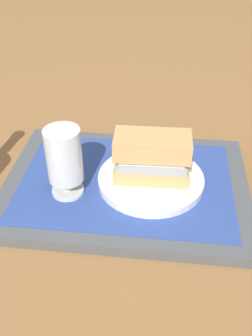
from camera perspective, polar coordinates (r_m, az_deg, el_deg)
The scene contains 6 objects.
ground_plane at distance 0.71m, azimuth -0.00°, elevation -3.23°, with size 3.00×3.00×0.00m, color olive.
tray at distance 0.71m, azimuth -0.00°, elevation -2.61°, with size 0.44×0.32×0.02m, color #4C5156.
placemat at distance 0.70m, azimuth -0.00°, elevation -1.93°, with size 0.38×0.27×0.00m, color #2D4793.
plate at distance 0.69m, azimuth 3.70°, elevation -1.73°, with size 0.19×0.19×0.01m, color white.
sandwich at distance 0.66m, azimuth 3.57°, elevation 1.69°, with size 0.13×0.07×0.08m.
beer_glass at distance 0.64m, azimuth -9.11°, elevation 1.23°, with size 0.06×0.06×0.12m.
Camera 1 is at (-0.06, 0.54, 0.46)m, focal length 41.09 mm.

